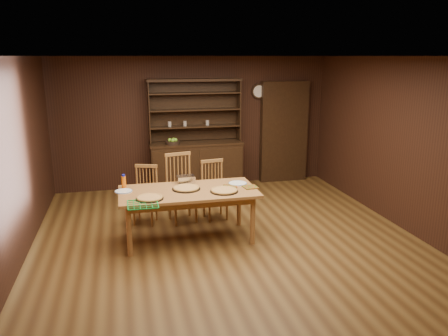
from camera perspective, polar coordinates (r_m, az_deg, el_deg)
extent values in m
plane|color=brown|center=(6.37, 0.67, -9.67)|extent=(6.00, 6.00, 0.00)
plane|color=silver|center=(5.81, 0.75, 14.43)|extent=(6.00, 6.00, 0.00)
plane|color=#311A0F|center=(8.85, -4.01, 5.96)|extent=(5.50, 0.00, 5.50)
plane|color=#311A0F|center=(3.26, 13.71, -9.51)|extent=(5.50, 0.00, 5.50)
plane|color=#311A0F|center=(5.94, -25.98, 0.31)|extent=(0.00, 6.00, 6.00)
plane|color=#311A0F|center=(7.12, 22.73, 2.79)|extent=(0.00, 6.00, 6.00)
cube|color=black|center=(8.76, -3.63, 0.21)|extent=(1.80, 0.50, 0.90)
cube|color=black|center=(8.66, -3.68, 3.22)|extent=(1.84, 0.52, 0.04)
cube|color=black|center=(8.79, -4.00, 7.54)|extent=(1.80, 0.02, 1.20)
cube|color=black|center=(8.54, -9.78, 7.17)|extent=(0.02, 0.32, 1.20)
cube|color=black|center=(8.83, 1.92, 7.60)|extent=(0.02, 0.32, 1.20)
cube|color=black|center=(8.59, -3.91, 11.40)|extent=(1.84, 0.34, 0.05)
cylinder|color=gray|center=(8.60, -7.11, 5.72)|extent=(0.07, 0.07, 0.10)
cylinder|color=gray|center=(8.64, -5.13, 5.81)|extent=(0.07, 0.07, 0.10)
cube|color=black|center=(9.29, 7.81, 4.70)|extent=(1.00, 0.18, 2.10)
cylinder|color=black|center=(9.06, 4.55, 9.96)|extent=(0.30, 0.04, 0.30)
cylinder|color=white|center=(9.03, 4.60, 9.95)|extent=(0.24, 0.01, 0.24)
cube|color=#AE6D3C|center=(6.23, -4.69, -3.09)|extent=(1.94, 0.97, 0.04)
cylinder|color=#AE6D3C|center=(5.95, -12.29, -8.08)|extent=(0.07, 0.07, 0.71)
cylinder|color=#AE6D3C|center=(6.64, -12.44, -5.69)|extent=(0.07, 0.07, 0.71)
cylinder|color=#AE6D3C|center=(6.19, 3.78, -6.85)|extent=(0.07, 0.07, 0.71)
cylinder|color=#AE6D3C|center=(6.86, 1.98, -4.69)|extent=(0.07, 0.07, 0.71)
cube|color=olive|center=(7.04, -10.30, -4.13)|extent=(0.48, 0.47, 0.04)
cylinder|color=olive|center=(7.03, -11.67, -5.99)|extent=(0.03, 0.03, 0.37)
cylinder|color=olive|center=(7.27, -11.02, -5.26)|extent=(0.03, 0.03, 0.37)
cylinder|color=olive|center=(6.95, -9.39, -6.12)|extent=(0.03, 0.03, 0.37)
cylinder|color=olive|center=(7.19, -8.81, -5.38)|extent=(0.03, 0.03, 0.37)
cube|color=olive|center=(7.04, -10.14, 0.26)|extent=(0.35, 0.15, 0.05)
cube|color=olive|center=(7.02, -5.46, -3.34)|extent=(0.53, 0.51, 0.04)
cylinder|color=olive|center=(6.91, -6.33, -5.80)|extent=(0.04, 0.04, 0.44)
cylinder|color=olive|center=(7.20, -7.13, -4.98)|extent=(0.04, 0.04, 0.44)
cylinder|color=olive|center=(7.01, -3.65, -5.42)|extent=(0.04, 0.04, 0.44)
cylinder|color=olive|center=(7.30, -4.55, -4.63)|extent=(0.04, 0.04, 0.44)
cube|color=olive|center=(7.03, -6.06, 1.82)|extent=(0.43, 0.12, 0.05)
cube|color=olive|center=(7.12, -1.14, -3.54)|extent=(0.44, 0.42, 0.04)
cylinder|color=olive|center=(7.02, -1.90, -5.64)|extent=(0.03, 0.03, 0.38)
cylinder|color=olive|center=(7.27, -2.62, -4.93)|extent=(0.03, 0.03, 0.38)
cylinder|color=olive|center=(7.12, 0.40, -5.35)|extent=(0.03, 0.03, 0.38)
cylinder|color=olive|center=(7.36, -0.40, -4.66)|extent=(0.03, 0.03, 0.38)
cube|color=olive|center=(7.12, -1.59, 0.93)|extent=(0.38, 0.08, 0.05)
cylinder|color=black|center=(5.91, -9.68, -3.97)|extent=(0.37, 0.37, 0.01)
cylinder|color=tan|center=(5.91, -9.69, -3.83)|extent=(0.34, 0.34, 0.02)
torus|color=gold|center=(5.91, -9.69, -3.83)|extent=(0.35, 0.35, 0.03)
cylinder|color=black|center=(6.14, 0.02, -3.06)|extent=(0.39, 0.39, 0.01)
cylinder|color=tan|center=(6.13, 0.02, -2.93)|extent=(0.36, 0.36, 0.02)
torus|color=gold|center=(6.13, 0.02, -2.93)|extent=(0.37, 0.37, 0.03)
cylinder|color=black|center=(6.27, -4.96, -2.74)|extent=(0.41, 0.41, 0.01)
cylinder|color=tan|center=(6.27, -4.96, -2.61)|extent=(0.36, 0.36, 0.02)
torus|color=gold|center=(6.27, -4.96, -2.61)|extent=(0.37, 0.37, 0.03)
cylinder|color=white|center=(6.29, -12.98, -2.97)|extent=(0.24, 0.24, 0.01)
torus|color=#3862A9|center=(6.29, -12.98, -2.95)|extent=(0.25, 0.25, 0.01)
cylinder|color=white|center=(6.51, 1.80, -2.01)|extent=(0.27, 0.27, 0.01)
torus|color=#3862A9|center=(6.51, 1.80, -1.99)|extent=(0.27, 0.27, 0.01)
cube|color=white|center=(6.59, -5.03, -1.46)|extent=(0.27, 0.21, 0.10)
cylinder|color=orange|center=(6.45, -12.95, -1.82)|extent=(0.06, 0.06, 0.17)
cylinder|color=#131A9B|center=(6.42, -13.01, -0.95)|extent=(0.04, 0.04, 0.03)
cube|color=#A02112|center=(6.34, 3.46, -2.50)|extent=(0.21, 0.21, 0.01)
cube|color=#A02112|center=(6.37, 0.82, -2.40)|extent=(0.21, 0.21, 0.01)
cylinder|color=black|center=(8.54, -6.76, 3.33)|extent=(0.28, 0.28, 0.06)
sphere|color=#87D037|center=(8.52, -7.10, 3.64)|extent=(0.08, 0.08, 0.08)
sphere|color=#87D037|center=(8.56, -6.59, 3.71)|extent=(0.08, 0.08, 0.08)
sphere|color=#87D037|center=(8.48, -6.73, 3.60)|extent=(0.08, 0.08, 0.08)
sphere|color=#87D037|center=(8.52, -6.35, 3.66)|extent=(0.08, 0.08, 0.08)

